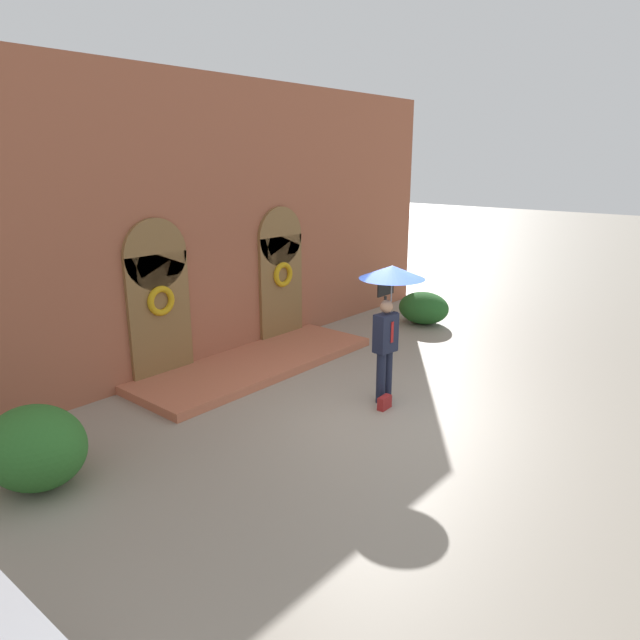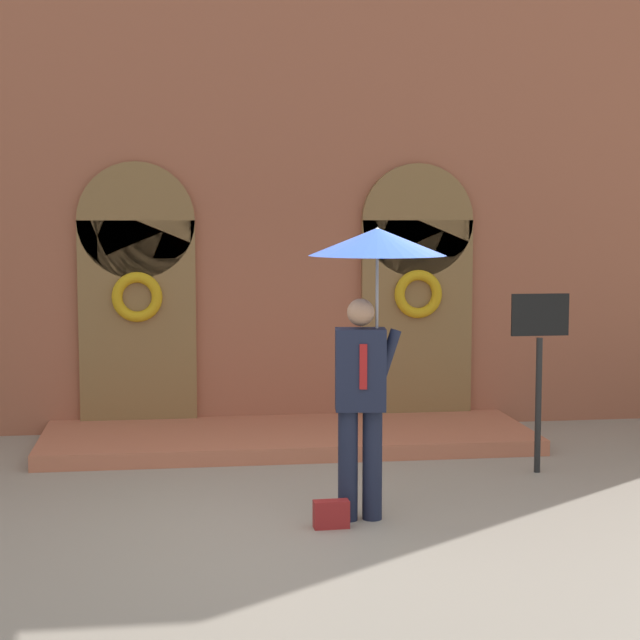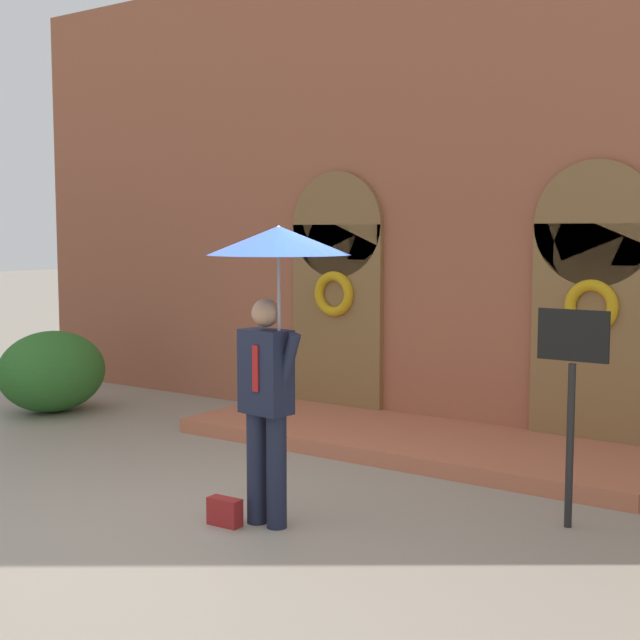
{
  "view_description": "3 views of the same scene",
  "coord_description": "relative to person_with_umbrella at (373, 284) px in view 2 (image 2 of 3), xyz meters",
  "views": [
    {
      "loc": [
        -7.4,
        -4.91,
        4.05
      ],
      "look_at": [
        0.51,
        1.82,
        1.1
      ],
      "focal_mm": 32.0,
      "sensor_mm": 36.0,
      "label": 1
    },
    {
      "loc": [
        -1.21,
        -8.16,
        2.47
      ],
      "look_at": [
        0.18,
        1.84,
        1.47
      ],
      "focal_mm": 60.0,
      "sensor_mm": 36.0,
      "label": 2
    },
    {
      "loc": [
        4.59,
        -5.17,
        2.32
      ],
      "look_at": [
        -0.24,
        1.63,
        1.49
      ],
      "focal_mm": 50.0,
      "sensor_mm": 36.0,
      "label": 3
    }
  ],
  "objects": [
    {
      "name": "person_with_umbrella",
      "position": [
        0.0,
        0.0,
        0.0
      ],
      "size": [
        1.1,
        1.1,
        2.36
      ],
      "color": "#191E33",
      "rests_on": "ground"
    },
    {
      "name": "building_facade",
      "position": [
        -0.37,
        3.98,
        0.77
      ],
      "size": [
        14.0,
        2.3,
        5.6
      ],
      "color": "#9E563D",
      "rests_on": "ground"
    },
    {
      "name": "ground_plane",
      "position": [
        -0.37,
        -0.18,
        -1.91
      ],
      "size": [
        80.0,
        80.0,
        0.0
      ],
      "primitive_type": "plane",
      "color": "gray"
    },
    {
      "name": "handbag",
      "position": [
        -0.36,
        -0.2,
        -1.8
      ],
      "size": [
        0.28,
        0.13,
        0.22
      ],
      "primitive_type": "cube",
      "rotation": [
        0.0,
        0.0,
        0.04
      ],
      "color": "maroon",
      "rests_on": "ground"
    },
    {
      "name": "sign_post",
      "position": [
        1.86,
        1.34,
        -0.75
      ],
      "size": [
        0.56,
        0.06,
        1.72
      ],
      "color": "black",
      "rests_on": "ground"
    }
  ]
}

